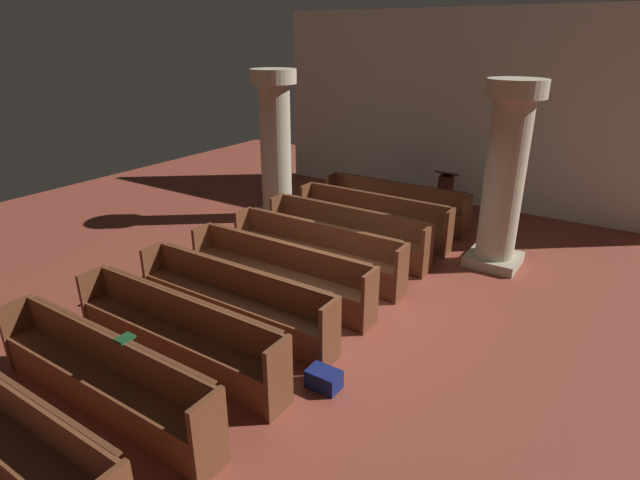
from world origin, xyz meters
name	(u,v)px	position (x,y,z in m)	size (l,w,h in m)	color
ground_plane	(330,297)	(0.00, 0.00, 0.00)	(19.20, 19.20, 0.00)	brown
back_wall	(468,110)	(0.00, 6.08, 2.25)	(10.00, 0.16, 4.50)	silver
pew_row_0	(395,202)	(-0.67, 3.72, 0.49)	(3.29, 0.46, 0.90)	brown
pew_row_1	(373,215)	(-0.67, 2.67, 0.49)	(3.29, 0.46, 0.90)	brown
pew_row_2	(347,231)	(-0.67, 1.63, 0.49)	(3.29, 0.47, 0.90)	brown
pew_row_3	(316,249)	(-0.67, 0.59, 0.49)	(3.29, 0.46, 0.90)	brown
pew_row_4	(279,270)	(-0.67, -0.45, 0.49)	(3.29, 0.46, 0.90)	brown
pew_row_5	(233,297)	(-0.67, -1.50, 0.49)	(3.29, 0.47, 0.90)	brown
pew_row_6	(176,331)	(-0.67, -2.54, 0.49)	(3.29, 0.46, 0.90)	brown
pew_row_7	(102,374)	(-0.67, -3.58, 0.49)	(3.29, 0.46, 0.90)	brown
pew_row_8	(3,432)	(-0.67, -4.63, 0.49)	(3.29, 0.47, 0.90)	brown
pillar_aisle_side	(505,174)	(1.81, 2.74, 1.70)	(0.97, 0.97, 3.26)	tan
pillar_far_side	(275,144)	(-3.09, 2.63, 1.70)	(0.97, 0.97, 3.26)	tan
lectern	(445,197)	(0.08, 4.81, 0.45)	(0.48, 0.45, 1.08)	#411E13
hymn_book	(125,338)	(-0.44, -3.39, 0.91)	(0.14, 0.18, 0.03)	#194723
kneeler_box_navy	(324,379)	(1.13, -1.93, 0.11)	(0.40, 0.27, 0.23)	navy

